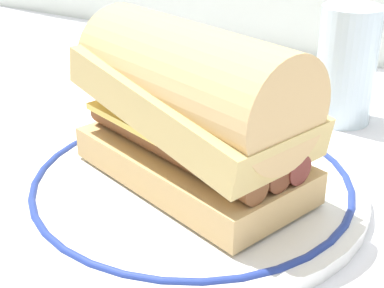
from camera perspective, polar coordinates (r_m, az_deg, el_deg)
ground_plane at (r=0.50m, az=-1.41°, el=-3.26°), size 1.50×1.50×0.00m
plate at (r=0.47m, az=-0.00°, el=-4.10°), size 0.28×0.28×0.01m
sausage_sandwich at (r=0.44m, az=-0.00°, el=3.78°), size 0.21×0.15×0.12m
drinking_glass at (r=0.61m, az=14.99°, el=6.80°), size 0.06×0.06×0.12m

